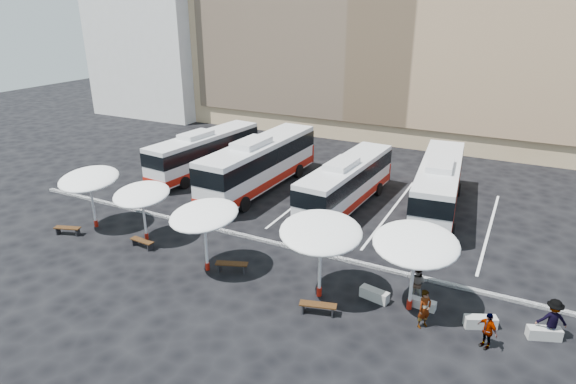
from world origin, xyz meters
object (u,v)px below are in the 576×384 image
at_px(wood_bench_3, 318,306).
at_px(passenger_0, 424,309).
at_px(conc_bench_0, 374,295).
at_px(conc_bench_1, 423,304).
at_px(passenger_1, 417,283).
at_px(wood_bench_1, 142,242).
at_px(wood_bench_0, 67,229).
at_px(sunshade_1, 142,194).
at_px(bus_1, 260,162).
at_px(sunshade_3, 321,232).
at_px(bus_2, 347,182).
at_px(sunshade_0, 89,179).
at_px(wood_bench_2, 232,265).
at_px(passenger_3, 552,319).
at_px(sunshade_2, 204,215).
at_px(bus_3, 439,184).
at_px(conc_bench_3, 544,333).
at_px(passenger_2, 487,330).
at_px(sunshade_4, 416,244).
at_px(conc_bench_2, 480,322).
at_px(bus_0, 205,151).

distance_m(wood_bench_3, passenger_0, 4.44).
bearing_deg(conc_bench_0, wood_bench_3, -130.45).
distance_m(conc_bench_1, passenger_1, 1.00).
relative_size(wood_bench_1, conc_bench_0, 1.13).
distance_m(wood_bench_0, conc_bench_1, 20.21).
distance_m(sunshade_1, wood_bench_1, 2.62).
xyz_separation_m(sunshade_1, conc_bench_0, (13.47, 0.07, -2.51)).
xyz_separation_m(bus_1, sunshade_3, (9.38, -10.83, 1.26)).
relative_size(wood_bench_0, conc_bench_1, 1.41).
height_order(bus_2, wood_bench_0, bus_2).
relative_size(sunshade_0, sunshade_1, 1.14).
bearing_deg(wood_bench_2, passenger_3, 5.73).
relative_size(sunshade_0, passenger_0, 2.40).
relative_size(sunshade_3, wood_bench_0, 3.09).
xyz_separation_m(bus_1, sunshade_1, (-1.74, -10.04, 0.76)).
bearing_deg(sunshade_3, sunshade_2, -175.93).
distance_m(bus_3, wood_bench_3, 14.05).
distance_m(bus_1, sunshade_1, 10.22).
bearing_deg(passenger_3, wood_bench_0, -10.77).
bearing_deg(wood_bench_0, wood_bench_2, 4.27).
height_order(conc_bench_1, passenger_0, passenger_0).
height_order(bus_3, sunshade_0, bus_3).
height_order(wood_bench_0, conc_bench_3, conc_bench_3).
bearing_deg(wood_bench_0, passenger_2, 1.29).
height_order(sunshade_0, passenger_3, sunshade_0).
bearing_deg(bus_1, sunshade_3, -47.31).
xyz_separation_m(wood_bench_3, passenger_3, (8.95, 2.71, 0.52)).
bearing_deg(sunshade_1, sunshade_3, -4.07).
bearing_deg(wood_bench_0, conc_bench_3, 4.90).
xyz_separation_m(bus_2, sunshade_4, (6.58, -9.58, 1.47)).
bearing_deg(sunshade_3, conc_bench_3, 7.98).
bearing_deg(sunshade_4, wood_bench_0, -175.05).
bearing_deg(sunshade_1, conc_bench_2, 0.40).
xyz_separation_m(sunshade_1, passenger_0, (15.88, -0.93, -1.90)).
bearing_deg(passenger_2, sunshade_4, -163.56).
xyz_separation_m(conc_bench_0, conc_bench_2, (4.55, 0.06, -0.01)).
bearing_deg(conc_bench_0, passenger_1, 30.27).
relative_size(wood_bench_2, passenger_0, 0.97).
relative_size(sunshade_2, passenger_3, 2.42).
distance_m(sunshade_3, wood_bench_3, 3.21).
distance_m(wood_bench_0, conc_bench_3, 25.00).
xyz_separation_m(sunshade_0, wood_bench_0, (-0.60, -1.54, -2.69)).
xyz_separation_m(bus_0, sunshade_1, (3.95, -11.24, 0.99)).
distance_m(conc_bench_1, passenger_3, 5.02).
xyz_separation_m(sunshade_0, sunshade_2, (9.05, -1.13, -0.03)).
xyz_separation_m(bus_0, sunshade_3, (15.07, -12.03, 1.49)).
relative_size(bus_2, sunshade_3, 2.23).
relative_size(sunshade_2, wood_bench_2, 2.60).
xyz_separation_m(wood_bench_3, conc_bench_3, (8.77, 2.61, -0.14)).
height_order(bus_2, passenger_1, bus_2).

